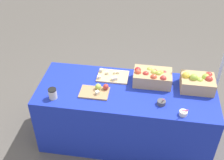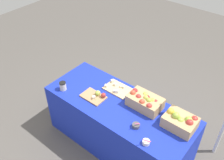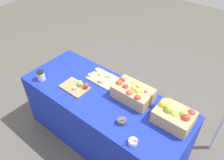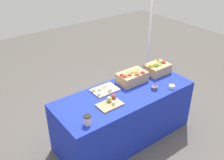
% 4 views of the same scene
% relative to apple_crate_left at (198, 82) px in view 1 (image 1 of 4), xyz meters
% --- Properties ---
extents(ground_plane, '(10.00, 10.00, 0.00)m').
position_rel_apple_crate_left_xyz_m(ground_plane, '(-0.73, -0.13, -0.82)').
color(ground_plane, '#56514C').
extents(table, '(1.90, 0.76, 0.74)m').
position_rel_apple_crate_left_xyz_m(table, '(-0.73, -0.13, -0.45)').
color(table, '#192DB7').
rests_on(table, ground_plane).
extents(apple_crate_left, '(0.34, 0.26, 0.19)m').
position_rel_apple_crate_left_xyz_m(apple_crate_left, '(0.00, 0.00, 0.00)').
color(apple_crate_left, tan).
rests_on(apple_crate_left, table).
extents(apple_crate_middle, '(0.40, 0.25, 0.18)m').
position_rel_apple_crate_left_xyz_m(apple_crate_middle, '(-0.47, 0.02, 0.00)').
color(apple_crate_middle, tan).
rests_on(apple_crate_middle, table).
extents(cutting_board_front, '(0.30, 0.20, 0.08)m').
position_rel_apple_crate_left_xyz_m(cutting_board_front, '(-1.04, -0.23, -0.06)').
color(cutting_board_front, tan).
rests_on(cutting_board_front, table).
extents(cutting_board_back, '(0.34, 0.24, 0.06)m').
position_rel_apple_crate_left_xyz_m(cutting_board_back, '(-0.92, 0.06, -0.07)').
color(cutting_board_back, '#D1B284').
rests_on(cutting_board_back, table).
extents(sample_bowl_near, '(0.09, 0.09, 0.10)m').
position_rel_apple_crate_left_xyz_m(sample_bowl_near, '(-0.37, -0.31, -0.06)').
color(sample_bowl_near, '#4C4C51').
rests_on(sample_bowl_near, table).
extents(sample_bowl_mid, '(0.09, 0.09, 0.10)m').
position_rel_apple_crate_left_xyz_m(sample_bowl_mid, '(-0.16, -0.43, -0.06)').
color(sample_bowl_mid, silver).
rests_on(sample_bowl_mid, table).
extents(coffee_cup, '(0.09, 0.09, 0.11)m').
position_rel_apple_crate_left_xyz_m(coffee_cup, '(-1.46, -0.38, -0.03)').
color(coffee_cup, beige).
rests_on(coffee_cup, table).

